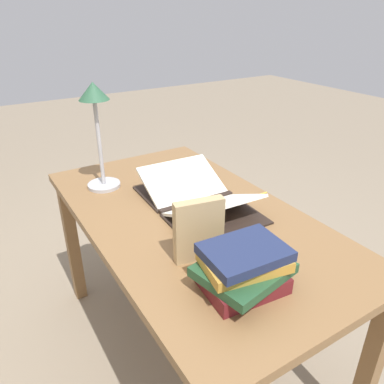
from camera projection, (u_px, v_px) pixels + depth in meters
The scene contains 8 objects.
ground_plane at pixel (191, 349), 1.86m from camera, with size 12.00×12.00×0.00m, color gray.
reading_desk at pixel (191, 235), 1.56m from camera, with size 1.44×0.80×0.77m.
open_book at pixel (197, 198), 1.58m from camera, with size 0.58×0.38×0.12m.
book_stack_tall at pixel (243, 268), 1.09m from camera, with size 0.26×0.29×0.14m.
book_standing_upright at pixel (199, 230), 1.21m from camera, with size 0.07×0.17×0.22m.
reading_lamp at pixel (96, 116), 1.60m from camera, with size 0.15×0.15×0.48m.
coffee_mug at pixel (172, 176), 1.76m from camera, with size 0.11×0.09×0.08m.
pencil at pixel (253, 197), 1.65m from camera, with size 0.01×0.16×0.01m.
Camera 1 is at (-1.12, 0.69, 1.53)m, focal length 35.00 mm.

